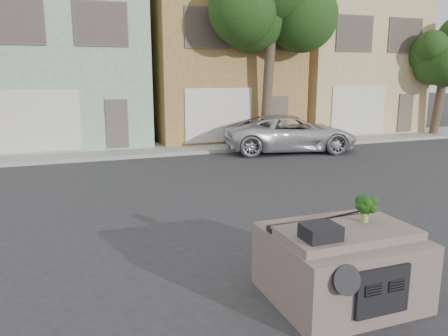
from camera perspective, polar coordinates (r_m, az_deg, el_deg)
ground_plane at (r=9.37m, az=4.01°, el=-8.18°), size 120.00×120.00×0.00m
sidewalk at (r=19.11m, az=-9.04°, el=2.43°), size 40.00×3.00×0.15m
townhouse_mint at (r=22.50m, az=-20.47°, el=12.74°), size 7.20×8.20×7.55m
townhouse_tan at (r=23.76m, az=-1.59°, el=13.40°), size 7.20×8.20×7.55m
townhouse_beige at (r=27.12m, az=13.99°, el=12.90°), size 7.20×8.20×7.55m
silver_pickup at (r=19.00m, az=8.57°, el=2.16°), size 6.03×3.66×1.56m
tree_near at (r=19.81m, az=5.79°, el=14.98°), size 4.40×4.00×8.50m
tree_far at (r=25.78m, az=26.48°, el=10.34°), size 3.20×3.00×6.00m
car_dashboard at (r=6.74m, az=14.85°, el=-11.78°), size 2.00×1.80×1.12m
instrument_hump at (r=5.92m, az=12.50°, el=-8.18°), size 0.48×0.38×0.20m
wiper_arm at (r=6.99m, az=15.20°, el=-5.94°), size 0.69×0.15×0.02m
broccoli at (r=6.74m, az=17.98°, el=-5.04°), size 0.38×0.38×0.41m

